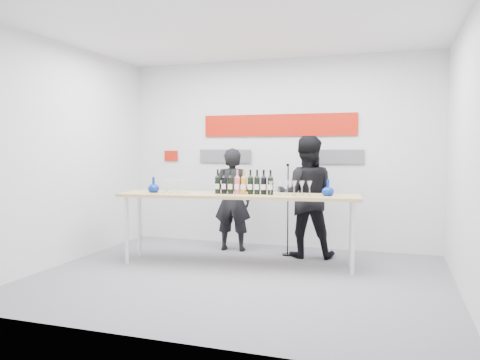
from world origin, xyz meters
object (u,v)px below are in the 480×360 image
at_px(tasting_table, 238,199).
at_px(presenter_right, 306,197).
at_px(mic_stand, 288,227).
at_px(presenter_left, 232,199).

bearing_deg(tasting_table, presenter_right, 38.15).
height_order(presenter_right, mic_stand, presenter_right).
bearing_deg(mic_stand, presenter_left, 161.84).
xyz_separation_m(presenter_right, mic_stand, (-0.27, -0.01, -0.47)).
relative_size(presenter_right, mic_stand, 1.29).
height_order(tasting_table, mic_stand, mic_stand).
relative_size(tasting_table, presenter_right, 1.86).
xyz_separation_m(tasting_table, presenter_left, (-0.37, 0.85, -0.10)).
relative_size(tasting_table, mic_stand, 2.41).
bearing_deg(tasting_table, presenter_left, 106.60).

